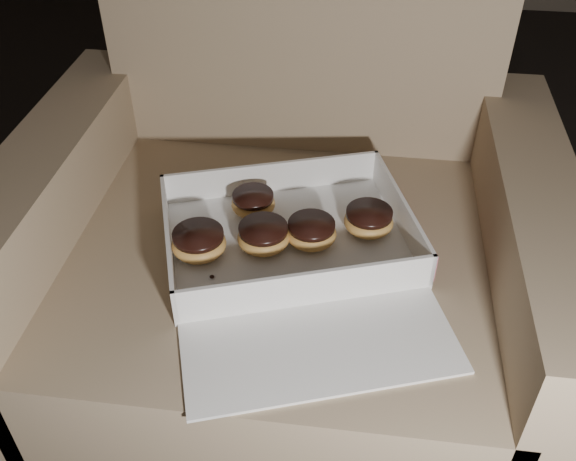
{
  "coord_description": "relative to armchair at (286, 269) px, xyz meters",
  "views": [
    {
      "loc": [
        0.26,
        -0.67,
        1.06
      ],
      "look_at": [
        0.16,
        0.08,
        0.43
      ],
      "focal_mm": 40.0,
      "sensor_mm": 36.0,
      "label": 1
    }
  ],
  "objects": [
    {
      "name": "bakery_box",
      "position": [
        0.03,
        -0.11,
        0.13
      ],
      "size": [
        0.48,
        0.52,
        0.06
      ],
      "rotation": [
        0.0,
        0.0,
        0.33
      ],
      "color": "white",
      "rests_on": "armchair"
    },
    {
      "name": "donut_a",
      "position": [
        -0.05,
        -0.01,
        0.15
      ],
      "size": [
        0.07,
        0.07,
        0.04
      ],
      "color": "#CF8D48",
      "rests_on": "bakery_box"
    },
    {
      "name": "donut_d",
      "position": [
        0.05,
        -0.07,
        0.15
      ],
      "size": [
        0.08,
        0.08,
        0.04
      ],
      "color": "#CF8D48",
      "rests_on": "bakery_box"
    },
    {
      "name": "floor",
      "position": [
        -0.14,
        -0.15,
        -0.28
      ],
      "size": [
        4.5,
        4.5,
        0.0
      ],
      "primitive_type": "plane",
      "color": "black",
      "rests_on": "ground"
    },
    {
      "name": "donut_c",
      "position": [
        0.14,
        -0.03,
        0.15
      ],
      "size": [
        0.08,
        0.08,
        0.04
      ],
      "color": "#CF8D48",
      "rests_on": "bakery_box"
    },
    {
      "name": "crumb_a",
      "position": [
        0.2,
        -0.1,
        0.13
      ],
      "size": [
        0.01,
        0.01,
        0.0
      ],
      "primitive_type": "ellipsoid",
      "color": "black",
      "rests_on": "bakery_box"
    },
    {
      "name": "armchair",
      "position": [
        0.0,
        0.0,
        0.0
      ],
      "size": [
        0.86,
        0.73,
        0.9
      ],
      "color": "#937C5D",
      "rests_on": "floor"
    },
    {
      "name": "crumb_b",
      "position": [
        -0.09,
        -0.17,
        0.13
      ],
      "size": [
        0.01,
        0.01,
        0.0
      ],
      "primitive_type": "ellipsoid",
      "color": "black",
      "rests_on": "bakery_box"
    },
    {
      "name": "crumb_d",
      "position": [
        0.03,
        -0.18,
        0.13
      ],
      "size": [
        0.01,
        0.01,
        0.0
      ],
      "primitive_type": "ellipsoid",
      "color": "black",
      "rests_on": "bakery_box"
    },
    {
      "name": "donut_b",
      "position": [
        -0.02,
        -0.09,
        0.15
      ],
      "size": [
        0.08,
        0.08,
        0.04
      ],
      "color": "#CF8D48",
      "rests_on": "bakery_box"
    },
    {
      "name": "crumb_e",
      "position": [
        0.0,
        -0.1,
        0.13
      ],
      "size": [
        0.01,
        0.01,
        0.0
      ],
      "primitive_type": "ellipsoid",
      "color": "black",
      "rests_on": "bakery_box"
    },
    {
      "name": "crumb_c",
      "position": [
        0.04,
        -0.15,
        0.13
      ],
      "size": [
        0.01,
        0.01,
        0.0
      ],
      "primitive_type": "ellipsoid",
      "color": "black",
      "rests_on": "bakery_box"
    },
    {
      "name": "donut_e",
      "position": [
        -0.11,
        -0.12,
        0.15
      ],
      "size": [
        0.08,
        0.08,
        0.04
      ],
      "color": "#CF8D48",
      "rests_on": "bakery_box"
    }
  ]
}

